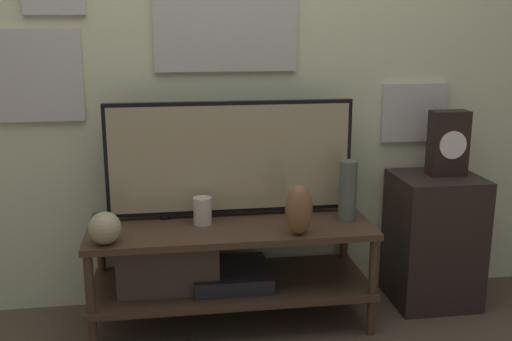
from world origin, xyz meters
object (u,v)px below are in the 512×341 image
Objects in this scene: vase_urn_stoneware at (299,210)px; mantel_clock at (448,143)px; candle_jar at (202,211)px; vase_round_glass at (105,228)px; television at (231,158)px; vase_tall_ceramic at (348,191)px.

vase_urn_stoneware is 0.71× the size of mantel_clock.
candle_jar is at bearing -176.48° from mantel_clock.
mantel_clock is at bearing 3.52° from candle_jar.
mantel_clock is (0.81, 0.28, 0.22)m from vase_urn_stoneware.
vase_round_glass is at bearing -170.60° from mantel_clock.
television is 9.19× the size of candle_jar.
vase_tall_ceramic is 1.11m from vase_round_glass.
television reaches higher than vase_tall_ceramic.
mantel_clock reaches higher than vase_tall_ceramic.
vase_tall_ceramic is (0.53, -0.14, -0.14)m from television.
vase_urn_stoneware is 1.79× the size of candle_jar.
vase_tall_ceramic is 0.31m from vase_urn_stoneware.
television is 0.57m from vase_tall_ceramic.
vase_round_glass is at bearing -172.09° from vase_tall_ceramic.
vase_urn_stoneware reaches higher than vase_round_glass.
television is at bearing 27.77° from vase_round_glass.
television reaches higher than candle_jar.
vase_tall_ceramic is at bearing 30.75° from vase_urn_stoneware.
television is 3.64× the size of mantel_clock.
vase_round_glass is 1.68m from mantel_clock.
mantel_clock reaches higher than vase_round_glass.
mantel_clock is (1.21, 0.07, 0.27)m from candle_jar.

